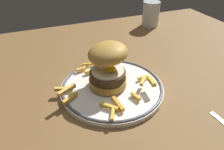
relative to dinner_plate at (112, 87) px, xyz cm
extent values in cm
cube|color=brown|center=(5.25, -3.82, -2.84)|extent=(122.27, 109.16, 4.00)
cylinder|color=white|center=(0.00, 0.00, -0.24)|extent=(26.26, 26.26, 1.20)
torus|color=#4C4C51|center=(0.00, 0.00, 0.36)|extent=(25.86, 25.86, 0.80)
cylinder|color=#B88436|center=(-0.91, 0.63, 1.66)|extent=(9.54, 9.54, 1.80)
cylinder|color=#442E1B|center=(-0.91, 0.63, 3.61)|extent=(8.99, 8.99, 2.09)
cylinder|color=white|center=(-0.91, 0.63, 4.91)|extent=(8.09, 8.09, 0.50)
ellipsoid|color=yellow|center=(-0.34, -0.03, 5.58)|extent=(2.60, 2.60, 1.40)
ellipsoid|color=#B48638|center=(-0.40, 1.73, 9.10)|extent=(11.30, 10.89, 5.80)
cube|color=#EBB050|center=(4.70, 7.81, 1.22)|extent=(3.58, 3.94, 0.90)
cube|color=gold|center=(8.64, -0.50, 1.14)|extent=(3.02, 0.82, 0.74)
cube|color=gold|center=(-3.80, -7.58, 1.13)|extent=(3.57, 3.71, 0.74)
cube|color=gold|center=(-11.87, 2.28, 1.19)|extent=(4.50, 2.39, 0.84)
cube|color=gold|center=(-3.00, 7.49, 1.14)|extent=(4.11, 0.89, 0.76)
cube|color=#EFA84B|center=(-5.53, 9.50, 1.17)|extent=(3.00, 1.30, 0.82)
cube|color=gold|center=(-1.63, -7.64, 1.19)|extent=(1.23, 4.84, 0.85)
cube|color=#E1B44D|center=(-11.54, -0.82, 3.08)|extent=(4.63, 3.06, 0.92)
cube|color=gold|center=(3.30, -6.75, 1.14)|extent=(1.47, 3.06, 0.75)
cube|color=gold|center=(-11.20, -1.71, 1.20)|extent=(4.03, 3.04, 0.87)
cube|color=gold|center=(6.75, -3.85, 2.76)|extent=(3.21, 3.27, 0.80)
cube|color=gold|center=(-3.86, -10.09, 1.12)|extent=(2.29, 3.56, 0.70)
cube|color=gold|center=(-2.62, 11.34, 1.13)|extent=(3.99, 1.62, 0.74)
cube|color=gold|center=(8.13, -5.41, 3.26)|extent=(1.35, 3.42, 1.00)
cylinder|color=silver|center=(32.54, 36.38, 4.35)|extent=(7.24, 7.24, 10.38)
cylinder|color=silver|center=(32.54, 36.38, 2.42)|extent=(6.66, 6.66, 6.51)
camera|label=1|loc=(-15.86, -39.50, 32.60)|focal=33.31mm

